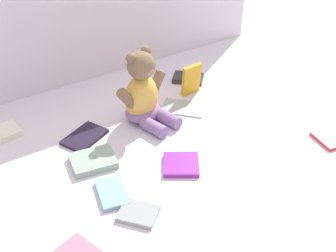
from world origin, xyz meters
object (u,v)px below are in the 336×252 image
at_px(book_case_1, 188,78).
at_px(book_case_8, 1,134).
at_px(teddy_bear, 143,95).
at_px(book_case_0, 181,165).
at_px(book_case_9, 183,107).
at_px(book_case_5, 93,161).
at_px(book_case_2, 191,80).
at_px(book_case_3, 333,138).
at_px(book_case_10, 112,193).
at_px(book_case_6, 85,137).
at_px(book_case_4, 138,214).

bearing_deg(book_case_1, book_case_8, 131.36).
relative_size(teddy_bear, book_case_0, 2.44).
bearing_deg(book_case_9, book_case_5, 151.85).
height_order(book_case_2, book_case_3, book_case_2).
height_order(book_case_8, book_case_10, book_case_8).
bearing_deg(book_case_0, book_case_6, 155.50).
bearing_deg(book_case_3, book_case_1, -63.86).
distance_m(book_case_0, book_case_5, 0.25).
xyz_separation_m(teddy_bear, book_case_1, (0.26, 0.13, -0.08)).
relative_size(book_case_8, book_case_10, 0.95).
bearing_deg(book_case_1, book_case_6, 148.17).
distance_m(book_case_8, book_case_9, 0.58).
height_order(teddy_bear, book_case_1, teddy_bear).
xyz_separation_m(book_case_0, book_case_6, (-0.17, 0.26, -0.00)).
distance_m(book_case_1, book_case_4, 0.68).
height_order(book_case_6, book_case_10, book_case_10).
bearing_deg(book_case_3, book_case_10, -3.55).
xyz_separation_m(book_case_0, book_case_2, (0.25, 0.31, 0.05)).
xyz_separation_m(teddy_bear, book_case_9, (0.14, -0.02, -0.08)).
xyz_separation_m(book_case_5, book_case_10, (-0.01, -0.14, -0.00)).
height_order(book_case_0, book_case_8, book_case_8).
bearing_deg(book_case_10, book_case_3, 1.40).
bearing_deg(book_case_4, book_case_2, 2.39).
height_order(book_case_0, book_case_3, book_case_0).
relative_size(book_case_9, book_case_10, 1.22).
height_order(book_case_2, book_case_10, book_case_2).
bearing_deg(teddy_bear, book_case_8, 144.67).
xyz_separation_m(teddy_bear, book_case_4, (-0.22, -0.36, -0.08)).
bearing_deg(book_case_10, book_case_5, 98.18).
relative_size(book_case_2, book_case_9, 0.79).
relative_size(teddy_bear, book_case_1, 2.25).
bearing_deg(book_case_8, book_case_0, 36.95).
relative_size(book_case_4, book_case_10, 0.82).
bearing_deg(book_case_2, book_case_6, -179.14).
xyz_separation_m(book_case_2, book_case_10, (-0.46, -0.30, -0.05)).
bearing_deg(book_case_2, book_case_0, -133.55).
bearing_deg(book_case_6, book_case_8, -149.84).
relative_size(teddy_bear, book_case_9, 1.72).
relative_size(book_case_2, book_case_8, 1.02).
xyz_separation_m(teddy_bear, book_case_2, (0.22, 0.05, -0.03)).
height_order(book_case_8, book_case_9, book_case_8).
xyz_separation_m(book_case_3, book_case_5, (-0.66, 0.28, 0.00)).
xyz_separation_m(book_case_4, book_case_5, (-0.01, 0.24, 0.00)).
distance_m(teddy_bear, book_case_0, 0.27).
xyz_separation_m(teddy_bear, book_case_10, (-0.24, -0.26, -0.08)).
relative_size(book_case_4, book_case_9, 0.68).
height_order(book_case_3, book_case_8, book_case_8).
xyz_separation_m(book_case_5, book_case_9, (0.37, 0.10, -0.01)).
bearing_deg(book_case_6, book_case_0, 8.32).
distance_m(book_case_4, book_case_9, 0.50).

